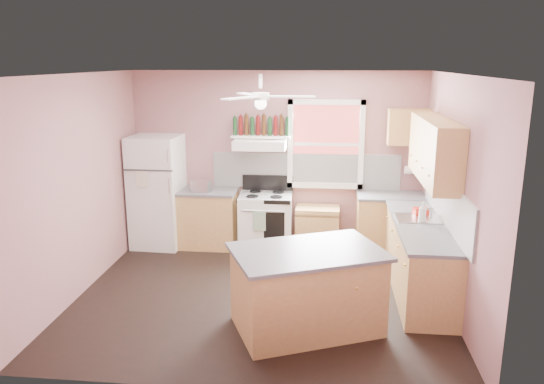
# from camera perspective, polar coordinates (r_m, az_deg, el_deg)

# --- Properties ---
(floor) EXTENTS (4.50, 4.50, 0.00)m
(floor) POSITION_cam_1_polar(r_m,az_deg,el_deg) (6.76, -1.13, -10.93)
(floor) COLOR black
(floor) RESTS_ON ground
(ceiling) EXTENTS (4.50, 4.50, 0.00)m
(ceiling) POSITION_cam_1_polar(r_m,az_deg,el_deg) (6.13, -1.25, 12.59)
(ceiling) COLOR white
(ceiling) RESTS_ON ground
(wall_back) EXTENTS (4.50, 0.05, 2.70)m
(wall_back) POSITION_cam_1_polar(r_m,az_deg,el_deg) (8.28, 0.55, 3.58)
(wall_back) COLOR #936264
(wall_back) RESTS_ON ground
(wall_right) EXTENTS (0.05, 4.00, 2.70)m
(wall_right) POSITION_cam_1_polar(r_m,az_deg,el_deg) (6.45, 19.32, -0.27)
(wall_right) COLOR #936264
(wall_right) RESTS_ON ground
(wall_left) EXTENTS (0.05, 4.00, 2.70)m
(wall_left) POSITION_cam_1_polar(r_m,az_deg,el_deg) (6.96, -20.10, 0.69)
(wall_left) COLOR #936264
(wall_left) RESTS_ON ground
(backsplash_back) EXTENTS (2.90, 0.03, 0.55)m
(backsplash_back) POSITION_cam_1_polar(r_m,az_deg,el_deg) (8.25, 3.63, 2.27)
(backsplash_back) COLOR white
(backsplash_back) RESTS_ON wall_back
(backsplash_right) EXTENTS (0.03, 2.60, 0.55)m
(backsplash_right) POSITION_cam_1_polar(r_m,az_deg,el_deg) (6.76, 18.31, -1.07)
(backsplash_right) COLOR white
(backsplash_right) RESTS_ON wall_right
(window_view) EXTENTS (1.00, 0.02, 1.20)m
(window_view) POSITION_cam_1_polar(r_m,az_deg,el_deg) (8.16, 5.79, 5.14)
(window_view) COLOR maroon
(window_view) RESTS_ON wall_back
(window_frame) EXTENTS (1.16, 0.07, 1.36)m
(window_frame) POSITION_cam_1_polar(r_m,az_deg,el_deg) (8.13, 5.79, 5.11)
(window_frame) COLOR white
(window_frame) RESTS_ON wall_back
(refrigerator) EXTENTS (0.77, 0.75, 1.73)m
(refrigerator) POSITION_cam_1_polar(r_m,az_deg,el_deg) (8.40, -12.23, 0.05)
(refrigerator) COLOR white
(refrigerator) RESTS_ON floor
(base_cabinet_left) EXTENTS (0.90, 0.60, 0.86)m
(base_cabinet_left) POSITION_cam_1_polar(r_m,az_deg,el_deg) (8.35, -6.95, -2.93)
(base_cabinet_left) COLOR #AC7748
(base_cabinet_left) RESTS_ON floor
(counter_left) EXTENTS (0.92, 0.62, 0.04)m
(counter_left) POSITION_cam_1_polar(r_m,az_deg,el_deg) (8.23, -7.04, 0.07)
(counter_left) COLOR #515154
(counter_left) RESTS_ON base_cabinet_left
(toaster) EXTENTS (0.31, 0.21, 0.18)m
(toaster) POSITION_cam_1_polar(r_m,az_deg,el_deg) (8.10, -7.63, 0.62)
(toaster) COLOR silver
(toaster) RESTS_ON counter_left
(stove) EXTENTS (0.83, 0.68, 0.86)m
(stove) POSITION_cam_1_polar(r_m,az_deg,el_deg) (8.17, -0.69, -3.22)
(stove) COLOR white
(stove) RESTS_ON floor
(range_hood) EXTENTS (0.78, 0.50, 0.14)m
(range_hood) POSITION_cam_1_polar(r_m,az_deg,el_deg) (7.99, -1.28, 5.16)
(range_hood) COLOR white
(range_hood) RESTS_ON wall_back
(bottle_shelf) EXTENTS (0.90, 0.26, 0.03)m
(bottle_shelf) POSITION_cam_1_polar(r_m,az_deg,el_deg) (8.09, -1.18, 5.99)
(bottle_shelf) COLOR white
(bottle_shelf) RESTS_ON range_hood
(cart) EXTENTS (0.67, 0.46, 0.66)m
(cart) POSITION_cam_1_polar(r_m,az_deg,el_deg) (8.23, 4.90, -3.86)
(cart) COLOR #AC7748
(cart) RESTS_ON floor
(base_cabinet_corner) EXTENTS (1.00, 0.60, 0.86)m
(base_cabinet_corner) POSITION_cam_1_polar(r_m,az_deg,el_deg) (8.21, 12.59, -3.47)
(base_cabinet_corner) COLOR #AC7748
(base_cabinet_corner) RESTS_ON floor
(base_cabinet_right) EXTENTS (0.60, 2.20, 0.86)m
(base_cabinet_right) POSITION_cam_1_polar(r_m,az_deg,el_deg) (6.93, 15.52, -6.98)
(base_cabinet_right) COLOR #AC7748
(base_cabinet_right) RESTS_ON floor
(counter_corner) EXTENTS (1.02, 0.62, 0.04)m
(counter_corner) POSITION_cam_1_polar(r_m,az_deg,el_deg) (8.09, 12.76, -0.43)
(counter_corner) COLOR #515154
(counter_corner) RESTS_ON base_cabinet_corner
(counter_right) EXTENTS (0.62, 2.22, 0.04)m
(counter_right) POSITION_cam_1_polar(r_m,az_deg,el_deg) (6.78, 15.68, -3.42)
(counter_right) COLOR #515154
(counter_right) RESTS_ON base_cabinet_right
(sink) EXTENTS (0.55, 0.45, 0.03)m
(sink) POSITION_cam_1_polar(r_m,az_deg,el_deg) (6.97, 15.42, -2.81)
(sink) COLOR silver
(sink) RESTS_ON counter_right
(faucet) EXTENTS (0.03, 0.03, 0.14)m
(faucet) POSITION_cam_1_polar(r_m,az_deg,el_deg) (6.98, 16.76, -2.25)
(faucet) COLOR silver
(faucet) RESTS_ON sink
(upper_cabinet_right) EXTENTS (0.33, 1.80, 0.76)m
(upper_cabinet_right) POSITION_cam_1_polar(r_m,az_deg,el_deg) (6.80, 17.07, 4.32)
(upper_cabinet_right) COLOR #AC7748
(upper_cabinet_right) RESTS_ON wall_right
(upper_cabinet_corner) EXTENTS (0.60, 0.33, 0.52)m
(upper_cabinet_corner) POSITION_cam_1_polar(r_m,az_deg,el_deg) (8.06, 14.47, 6.80)
(upper_cabinet_corner) COLOR #AC7748
(upper_cabinet_corner) RESTS_ON wall_back
(paper_towel) EXTENTS (0.26, 0.12, 0.12)m
(paper_towel) POSITION_cam_1_polar(r_m,az_deg,el_deg) (8.21, 14.99, 2.29)
(paper_towel) COLOR white
(paper_towel) RESTS_ON wall_back
(island) EXTENTS (1.72, 1.44, 0.86)m
(island) POSITION_cam_1_polar(r_m,az_deg,el_deg) (5.83, 3.79, -10.60)
(island) COLOR #AC7748
(island) RESTS_ON floor
(island_top) EXTENTS (1.84, 1.56, 0.04)m
(island_top) POSITION_cam_1_polar(r_m,az_deg,el_deg) (5.65, 3.87, -6.45)
(island_top) COLOR #515154
(island_top) RESTS_ON island
(ceiling_fan_hub) EXTENTS (0.20, 0.20, 0.08)m
(ceiling_fan_hub) POSITION_cam_1_polar(r_m,az_deg,el_deg) (6.14, -1.24, 10.26)
(ceiling_fan_hub) COLOR white
(ceiling_fan_hub) RESTS_ON ceiling
(soap_bottle) EXTENTS (0.13, 0.13, 0.26)m
(soap_bottle) POSITION_cam_1_polar(r_m,az_deg,el_deg) (6.80, 15.89, -2.10)
(soap_bottle) COLOR silver
(soap_bottle) RESTS_ON counter_right
(red_caddy) EXTENTS (0.20, 0.16, 0.10)m
(red_caddy) POSITION_cam_1_polar(r_m,az_deg,el_deg) (7.11, 15.69, -2.03)
(red_caddy) COLOR #B61A0F
(red_caddy) RESTS_ON counter_right
(wine_bottles) EXTENTS (0.86, 0.06, 0.31)m
(wine_bottles) POSITION_cam_1_polar(r_m,az_deg,el_deg) (8.07, -1.18, 7.11)
(wine_bottles) COLOR #143819
(wine_bottles) RESTS_ON bottle_shelf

